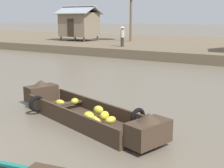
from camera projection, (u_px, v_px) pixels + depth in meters
ground_plane at (129, 85)px, 13.94m from camera, size 300.00×300.00×0.00m
riverbank_strip at (222, 47)px, 28.75m from camera, size 160.00×20.00×0.70m
banana_boat at (84, 112)px, 8.97m from camera, size 5.73×2.70×0.86m
stilt_house_left at (79, 24)px, 31.81m from camera, size 4.09×3.22×3.57m
vendor_person at (122, 35)px, 25.08m from camera, size 0.44×0.44×1.66m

